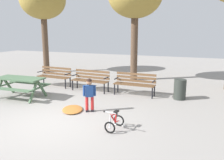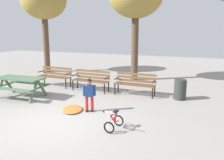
{
  "view_description": "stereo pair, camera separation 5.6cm",
  "coord_description": "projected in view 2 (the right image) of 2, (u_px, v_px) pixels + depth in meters",
  "views": [
    {
      "loc": [
        3.82,
        -5.08,
        2.5
      ],
      "look_at": [
        0.93,
        2.18,
        0.85
      ],
      "focal_mm": 38.15,
      "sensor_mm": 36.0,
      "label": 1
    },
    {
      "loc": [
        3.87,
        -5.06,
        2.5
      ],
      "look_at": [
        0.93,
        2.18,
        0.85
      ],
      "focal_mm": 38.15,
      "sensor_mm": 36.0,
      "label": 2
    }
  ],
  "objects": [
    {
      "name": "leaf_pile",
      "position": [
        72.0,
        109.0,
        7.54
      ],
      "size": [
        0.98,
        1.1,
        0.07
      ],
      "primitive_type": "ellipsoid",
      "rotation": [
        0.0,
        0.0,
        2.05
      ],
      "color": "#B26B2D",
      "rests_on": "ground"
    },
    {
      "name": "trash_bin",
      "position": [
        180.0,
        89.0,
        8.67
      ],
      "size": [
        0.44,
        0.44,
        0.74
      ],
      "primitive_type": "cylinder",
      "color": "#2D332D",
      "rests_on": "ground"
    },
    {
      "name": "tree_far_left",
      "position": [
        44.0,
        1.0,
        13.57
      ],
      "size": [
        2.6,
        2.6,
        5.28
      ],
      "color": "brown",
      "rests_on": "ground"
    },
    {
      "name": "ground",
      "position": [
        51.0,
        123.0,
        6.53
      ],
      "size": [
        36.0,
        36.0,
        0.0
      ],
      "primitive_type": "plane",
      "color": "gray"
    },
    {
      "name": "child_standing",
      "position": [
        89.0,
        92.0,
        7.32
      ],
      "size": [
        0.36,
        0.26,
        1.05
      ],
      "color": "red",
      "rests_on": "ground"
    },
    {
      "name": "kids_bicycle",
      "position": [
        114.0,
        122.0,
        6.06
      ],
      "size": [
        0.41,
        0.59,
        0.54
      ],
      "color": "black",
      "rests_on": "ground"
    },
    {
      "name": "park_bench_right",
      "position": [
        135.0,
        82.0,
        9.22
      ],
      "size": [
        1.61,
        0.48,
        0.85
      ],
      "color": "brown",
      "rests_on": "ground"
    },
    {
      "name": "park_bench_far_left",
      "position": [
        55.0,
        75.0,
        10.74
      ],
      "size": [
        1.62,
        0.55,
        0.85
      ],
      "color": "brown",
      "rests_on": "ground"
    },
    {
      "name": "picnic_table",
      "position": [
        20.0,
        82.0,
        8.87
      ],
      "size": [
        1.85,
        1.41,
        0.79
      ],
      "color": "#4C6B4C",
      "rests_on": "ground"
    },
    {
      "name": "park_bench_left",
      "position": [
        91.0,
        79.0,
        9.89
      ],
      "size": [
        1.62,
        0.55,
        0.85
      ],
      "color": "brown",
      "rests_on": "ground"
    }
  ]
}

